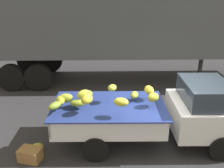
% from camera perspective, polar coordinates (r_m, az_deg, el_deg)
% --- Properties ---
extents(ground, '(220.00, 220.00, 0.00)m').
position_cam_1_polar(ground, '(7.00, 11.62, -13.00)').
color(ground, '#28282B').
extents(curb_strip, '(80.00, 0.80, 0.16)m').
position_cam_1_polar(curb_strip, '(14.72, 4.80, 6.50)').
color(curb_strip, gray).
rests_on(curb_strip, ground).
extents(pickup_truck, '(5.12, 1.82, 1.70)m').
position_cam_1_polar(pickup_truck, '(6.75, 16.61, -6.08)').
color(pickup_truck, white).
rests_on(pickup_truck, ground).
extents(semi_trailer, '(12.01, 2.71, 3.95)m').
position_cam_1_polar(semi_trailer, '(10.60, 3.29, 14.17)').
color(semi_trailer, '#4C5156').
rests_on(semi_trailer, ground).
extents(fallen_banana_bunch_near_tailgate, '(0.33, 0.26, 0.18)m').
position_cam_1_polar(fallen_banana_bunch_near_tailgate, '(6.82, -16.82, -13.64)').
color(fallen_banana_bunch_near_tailgate, '#ACB131').
rests_on(fallen_banana_bunch_near_tailgate, ground).
extents(produce_crate, '(0.60, 0.48, 0.31)m').
position_cam_1_polar(produce_crate, '(6.49, -18.29, -15.18)').
color(produce_crate, olive).
rests_on(produce_crate, ground).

